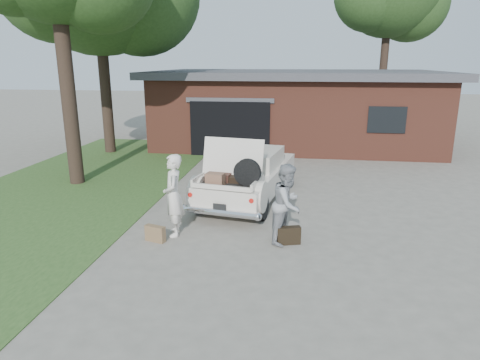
# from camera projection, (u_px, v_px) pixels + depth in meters

# --- Properties ---
(ground) EXTENTS (90.00, 90.00, 0.00)m
(ground) POSITION_uv_depth(u_px,v_px,m) (236.00, 235.00, 9.54)
(ground) COLOR gray
(ground) RESTS_ON ground
(grass_strip) EXTENTS (6.00, 16.00, 0.02)m
(grass_strip) POSITION_uv_depth(u_px,v_px,m) (75.00, 186.00, 13.17)
(grass_strip) COLOR #2D4C1E
(grass_strip) RESTS_ON ground
(house) EXTENTS (12.80, 7.80, 3.30)m
(house) POSITION_uv_depth(u_px,v_px,m) (295.00, 107.00, 19.88)
(house) COLOR brown
(house) RESTS_ON ground
(sedan) EXTENTS (2.53, 4.91, 1.92)m
(sedan) POSITION_uv_depth(u_px,v_px,m) (248.00, 175.00, 11.88)
(sedan) COLOR beige
(sedan) RESTS_ON ground
(woman_left) EXTENTS (0.62, 0.77, 1.82)m
(woman_left) POSITION_uv_depth(u_px,v_px,m) (173.00, 195.00, 9.31)
(woman_left) COLOR silver
(woman_left) RESTS_ON ground
(woman_right) EXTENTS (0.90, 1.01, 1.71)m
(woman_right) POSITION_uv_depth(u_px,v_px,m) (288.00, 204.00, 8.94)
(woman_right) COLOR gray
(woman_right) RESTS_ON ground
(suitcase_left) EXTENTS (0.48, 0.27, 0.35)m
(suitcase_left) POSITION_uv_depth(u_px,v_px,m) (155.00, 234.00, 9.14)
(suitcase_left) COLOR olive
(suitcase_left) RESTS_ON ground
(suitcase_right) EXTENTS (0.52, 0.30, 0.38)m
(suitcase_right) POSITION_uv_depth(u_px,v_px,m) (289.00, 235.00, 9.00)
(suitcase_right) COLOR black
(suitcase_right) RESTS_ON ground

